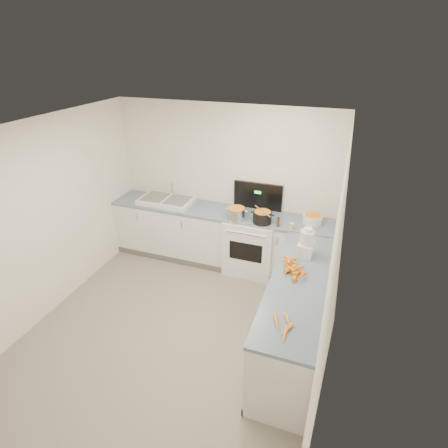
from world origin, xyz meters
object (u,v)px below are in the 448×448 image
(steel_pot, at_px, (236,214))
(black_pot, at_px, (262,218))
(mixing_bowl, at_px, (313,219))
(food_processor, at_px, (306,244))
(sink, at_px, (167,200))
(stove, at_px, (251,243))
(spice_jar, at_px, (292,227))
(extract_bottle, at_px, (278,222))

(steel_pot, relative_size, black_pot, 1.01)
(mixing_bowl, bearing_deg, food_processor, -88.83)
(sink, height_order, food_processor, food_processor)
(black_pot, relative_size, food_processor, 0.72)
(sink, relative_size, food_processor, 2.31)
(food_processor, bearing_deg, stove, 137.22)
(black_pot, bearing_deg, food_processor, -43.27)
(sink, xyz_separation_m, steel_pot, (1.25, -0.19, 0.04))
(sink, xyz_separation_m, spice_jar, (2.08, -0.25, 0.00))
(steel_pot, height_order, black_pot, steel_pot)
(steel_pot, height_order, mixing_bowl, steel_pot)
(spice_jar, bearing_deg, sink, 173.25)
(steel_pot, relative_size, extract_bottle, 2.18)
(black_pot, xyz_separation_m, spice_jar, (0.44, -0.07, -0.03))
(sink, distance_m, steel_pot, 1.27)
(black_pot, xyz_separation_m, mixing_bowl, (0.69, 0.22, -0.01))
(steel_pot, relative_size, spice_jar, 3.22)
(stove, relative_size, sink, 1.58)
(food_processor, bearing_deg, sink, 160.26)
(extract_bottle, xyz_separation_m, spice_jar, (0.20, -0.03, -0.02))
(black_pot, relative_size, mixing_bowl, 0.97)
(extract_bottle, xyz_separation_m, food_processor, (0.47, -0.62, 0.10))
(stove, xyz_separation_m, food_processor, (0.89, -0.82, 0.63))
(mixing_bowl, distance_m, extract_bottle, 0.52)
(steel_pot, height_order, food_processor, food_processor)
(mixing_bowl, bearing_deg, spice_jar, -130.20)
(stove, distance_m, mixing_bowl, 1.02)
(black_pot, relative_size, spice_jar, 3.20)
(steel_pot, xyz_separation_m, mixing_bowl, (1.07, 0.24, -0.02))
(mixing_bowl, relative_size, food_processor, 0.74)
(steel_pot, relative_size, mixing_bowl, 0.98)
(mixing_bowl, relative_size, extract_bottle, 2.24)
(sink, height_order, black_pot, sink)
(stove, xyz_separation_m, extract_bottle, (0.42, -0.20, 0.53))
(extract_bottle, bearing_deg, steel_pot, 177.51)
(sink, relative_size, steel_pot, 3.19)
(mixing_bowl, bearing_deg, steel_pot, -167.47)
(stove, distance_m, sink, 1.54)
(sink, distance_m, mixing_bowl, 2.32)
(stove, xyz_separation_m, steel_pot, (-0.20, -0.18, 0.54))
(steel_pot, distance_m, black_pot, 0.38)
(steel_pot, bearing_deg, food_processor, -30.75)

